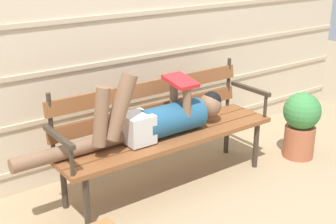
% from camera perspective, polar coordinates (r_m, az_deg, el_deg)
% --- Properties ---
extents(ground_plane, '(12.00, 12.00, 0.00)m').
position_cam_1_polar(ground_plane, '(3.65, 0.55, -9.38)').
color(ground_plane, tan).
extents(house_siding, '(5.44, 0.08, 2.17)m').
position_cam_1_polar(house_siding, '(3.79, -5.45, 9.20)').
color(house_siding, beige).
rests_on(house_siding, ground).
extents(park_bench, '(1.79, 0.47, 0.86)m').
position_cam_1_polar(park_bench, '(3.53, -0.66, -1.74)').
color(park_bench, brown).
rests_on(park_bench, ground).
extents(reclining_person, '(1.69, 0.25, 0.56)m').
position_cam_1_polar(reclining_person, '(3.38, -1.45, -0.81)').
color(reclining_person, '#23567A').
extents(potted_plant, '(0.33, 0.33, 0.59)m').
position_cam_1_polar(potted_plant, '(4.20, 16.10, -1.25)').
color(potted_plant, '#AD5B3D').
rests_on(potted_plant, ground).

